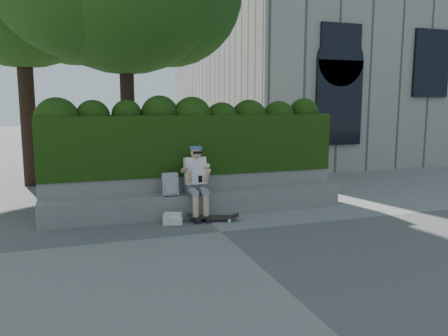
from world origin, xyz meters
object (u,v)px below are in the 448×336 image
object	(u,v)px
backpack_plaid	(170,184)
backpack_ground	(173,219)
skateboard	(213,217)
person	(196,179)

from	to	relation	value
backpack_plaid	backpack_ground	world-z (taller)	backpack_plaid
backpack_plaid	skateboard	bearing A→B (deg)	-29.93
person	backpack_plaid	size ratio (longest dim) A/B	3.19
backpack_ground	backpack_plaid	bearing A→B (deg)	106.15
backpack_plaid	backpack_ground	bearing A→B (deg)	-94.67
backpack_ground	skateboard	bearing A→B (deg)	20.48
person	backpack_ground	size ratio (longest dim) A/B	4.32
person	skateboard	size ratio (longest dim) A/B	1.55
skateboard	backpack_plaid	bearing A→B (deg)	164.89
skateboard	backpack_plaid	xyz separation A→B (m)	(-0.71, 0.45, 0.59)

